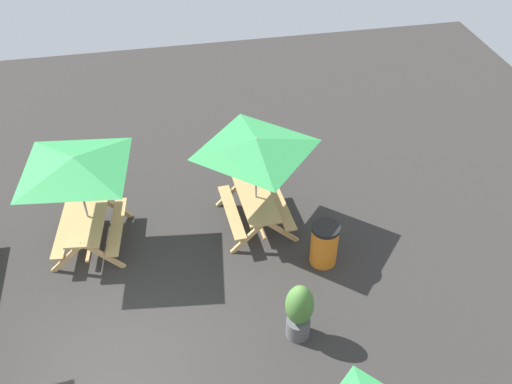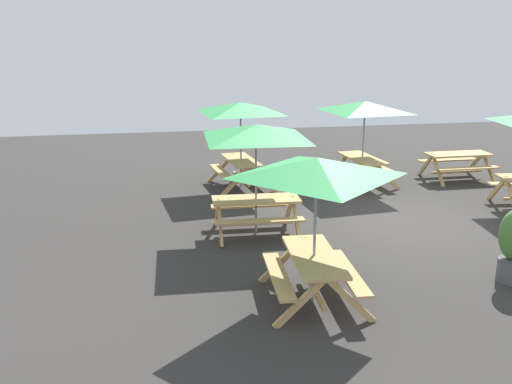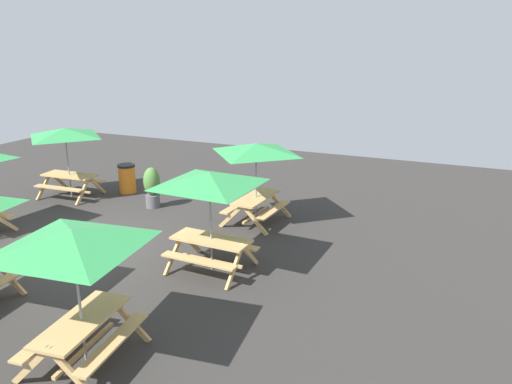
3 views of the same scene
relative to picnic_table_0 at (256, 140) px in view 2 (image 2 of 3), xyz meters
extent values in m
plane|color=#33302D|center=(3.35, 0.28, -1.99)|extent=(25.88, 25.88, 0.00)
cube|color=tan|center=(0.00, 0.00, -1.25)|extent=(1.83, 0.78, 0.05)
cube|color=tan|center=(-0.02, -0.55, -1.54)|extent=(1.81, 0.34, 0.04)
cube|color=tan|center=(0.02, 0.55, -1.54)|extent=(1.81, 0.34, 0.04)
cube|color=tan|center=(-0.80, -0.33, -1.62)|extent=(0.10, 0.80, 0.81)
cube|color=tan|center=(-0.76, 0.40, -1.62)|extent=(0.10, 0.80, 0.81)
cube|color=tan|center=(0.76, -0.40, -1.62)|extent=(0.10, 0.80, 0.81)
cube|color=tan|center=(0.80, 0.33, -1.62)|extent=(0.10, 0.80, 0.81)
cube|color=tan|center=(0.00, 0.00, -1.77)|extent=(1.56, 0.14, 0.06)
cylinder|color=gray|center=(0.00, 0.00, -0.84)|extent=(0.04, 0.04, 2.30)
pyramid|color=green|center=(0.00, 0.00, 0.17)|extent=(2.83, 2.83, 0.28)
cube|color=tan|center=(0.30, -3.23, -1.25)|extent=(0.81, 1.84, 0.05)
cube|color=tan|center=(0.85, -3.26, -1.54)|extent=(0.37, 1.81, 0.04)
cube|color=tan|center=(-0.25, -3.19, -1.54)|extent=(0.37, 1.81, 0.04)
cube|color=tan|center=(0.61, -4.03, -1.62)|extent=(0.80, 0.11, 0.81)
cube|color=tan|center=(-0.12, -3.98, -1.62)|extent=(0.80, 0.11, 0.81)
cube|color=tan|center=(0.71, -2.47, -1.62)|extent=(0.80, 0.11, 0.81)
cube|color=tan|center=(-0.02, -2.43, -1.62)|extent=(0.80, 0.11, 0.81)
cube|color=tan|center=(0.30, -3.23, -1.77)|extent=(0.17, 1.56, 0.06)
cylinder|color=gray|center=(0.30, -3.23, -0.84)|extent=(0.04, 0.04, 2.30)
pyramid|color=green|center=(0.30, -3.23, 0.17)|extent=(2.12, 2.12, 0.28)
cube|color=tan|center=(6.50, 3.42, -1.25)|extent=(1.80, 0.71, 0.05)
cube|color=tan|center=(6.51, 2.87, -1.54)|extent=(1.80, 0.27, 0.04)
cube|color=tan|center=(6.50, 3.97, -1.54)|extent=(1.80, 0.27, 0.04)
cube|color=tan|center=(5.72, 3.05, -1.62)|extent=(0.06, 0.80, 0.81)
cube|color=tan|center=(5.72, 3.78, -1.62)|extent=(0.06, 0.80, 0.81)
cube|color=tan|center=(7.28, 3.06, -1.62)|extent=(0.06, 0.80, 0.81)
cube|color=tan|center=(7.28, 3.79, -1.62)|extent=(0.06, 0.80, 0.81)
cube|color=tan|center=(6.50, 3.42, -1.77)|extent=(1.56, 0.08, 0.06)
cube|color=tan|center=(6.13, 0.31, -1.62)|extent=(0.15, 0.80, 0.81)
cube|color=tan|center=(6.22, 1.04, -1.62)|extent=(0.15, 0.80, 0.81)
cube|color=tan|center=(0.30, 3.79, -1.25)|extent=(0.89, 1.87, 0.05)
cube|color=tan|center=(0.85, 3.85, -1.54)|extent=(0.46, 1.82, 0.04)
cube|color=tan|center=(-0.24, 3.73, -1.54)|extent=(0.46, 1.82, 0.04)
cube|color=tan|center=(0.75, 3.06, -1.62)|extent=(0.80, 0.15, 0.81)
cube|color=tan|center=(0.03, 2.97, -1.62)|extent=(0.80, 0.15, 0.81)
cube|color=tan|center=(0.58, 4.61, -1.62)|extent=(0.80, 0.15, 0.81)
cube|color=tan|center=(-0.15, 4.53, -1.62)|extent=(0.80, 0.15, 0.81)
cube|color=tan|center=(0.30, 3.79, -1.77)|extent=(0.24, 1.56, 0.06)
cylinder|color=gray|center=(0.30, 3.79, -0.84)|extent=(0.04, 0.04, 2.30)
pyramid|color=green|center=(0.30, 3.79, 0.17)|extent=(2.81, 2.81, 0.28)
cube|color=tan|center=(3.63, 3.41, -1.25)|extent=(0.88, 1.86, 0.05)
cube|color=tan|center=(4.17, 3.47, -1.54)|extent=(0.44, 1.82, 0.04)
cube|color=tan|center=(3.08, 3.36, -1.54)|extent=(0.44, 1.82, 0.04)
cube|color=tan|center=(4.07, 2.67, -1.62)|extent=(0.80, 0.14, 0.81)
cube|color=tan|center=(3.34, 2.60, -1.62)|extent=(0.80, 0.14, 0.81)
cube|color=tan|center=(3.91, 4.23, -1.62)|extent=(0.80, 0.14, 0.81)
cube|color=tan|center=(3.19, 4.15, -1.62)|extent=(0.80, 0.14, 0.81)
cube|color=tan|center=(3.63, 3.41, -1.77)|extent=(0.22, 1.56, 0.06)
cylinder|color=gray|center=(3.63, 3.41, -0.84)|extent=(0.04, 0.04, 2.30)
pyramid|color=green|center=(3.63, 3.41, 0.17)|extent=(2.81, 2.81, 0.28)
cylinder|color=#59595B|center=(3.77, -3.16, -1.79)|extent=(0.44, 0.44, 0.40)
camera|label=1|loc=(-2.38, -1.16, 6.80)|focal=40.00mm
camera|label=2|loc=(-2.10, -11.10, 2.07)|focal=40.00mm
camera|label=3|loc=(-5.02, 9.11, 3.07)|focal=35.00mm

